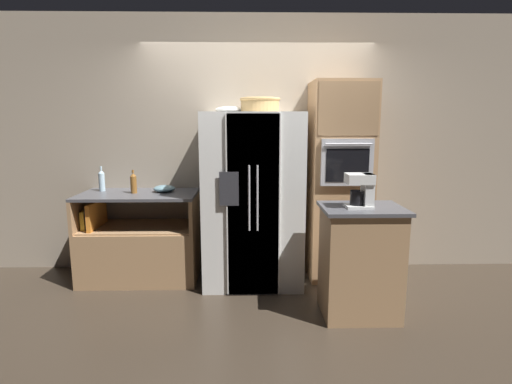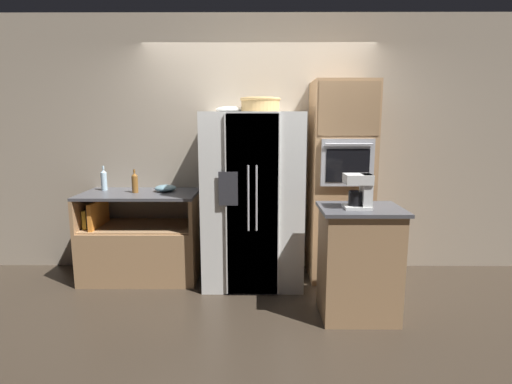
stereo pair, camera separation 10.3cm
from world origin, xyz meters
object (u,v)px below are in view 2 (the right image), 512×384
at_px(fruit_bowl, 231,109).
at_px(wicker_basket, 260,105).
at_px(bottle_short, 135,182).
at_px(coffee_maker, 360,190).
at_px(mixing_bowl, 165,188).
at_px(bottle_tall, 104,180).
at_px(wall_oven, 340,182).
at_px(refrigerator, 253,199).

bearing_deg(fruit_bowl, wicker_basket, -13.67).
height_order(bottle_short, coffee_maker, coffee_maker).
bearing_deg(mixing_bowl, bottle_tall, 174.54).
distance_m(wall_oven, wicker_basket, 1.16).
relative_size(refrigerator, mixing_bowl, 7.74).
distance_m(wicker_basket, bottle_short, 1.54).
relative_size(refrigerator, bottle_tall, 6.57).
xyz_separation_m(wicker_basket, coffee_maker, (0.82, -0.86, -0.72)).
distance_m(fruit_bowl, coffee_maker, 1.60).
xyz_separation_m(refrigerator, fruit_bowl, (-0.22, 0.11, 0.91)).
distance_m(bottle_short, mixing_bowl, 0.32).
bearing_deg(wall_oven, coffee_maker, -91.72).
height_order(fruit_bowl, mixing_bowl, fruit_bowl).
height_order(wicker_basket, coffee_maker, wicker_basket).
bearing_deg(fruit_bowl, refrigerator, -26.19).
xyz_separation_m(wicker_basket, fruit_bowl, (-0.30, 0.07, -0.05)).
xyz_separation_m(refrigerator, wicker_basket, (0.07, 0.04, 0.96)).
bearing_deg(coffee_maker, wall_oven, 88.28).
height_order(fruit_bowl, bottle_short, fruit_bowl).
relative_size(mixing_bowl, coffee_maker, 0.80).
distance_m(bottle_tall, mixing_bowl, 0.69).
relative_size(bottle_tall, coffee_maker, 0.94).
bearing_deg(refrigerator, fruit_bowl, 153.81).
height_order(refrigerator, bottle_short, refrigerator).
height_order(refrigerator, coffee_maker, refrigerator).
height_order(fruit_bowl, bottle_tall, fruit_bowl).
bearing_deg(wall_oven, wicker_basket, -174.68).
xyz_separation_m(refrigerator, mixing_bowl, (-0.94, 0.15, 0.09)).
xyz_separation_m(wall_oven, bottle_short, (-2.16, -0.04, -0.00)).
relative_size(wicker_basket, mixing_bowl, 1.78).
bearing_deg(mixing_bowl, coffee_maker, -28.08).
bearing_deg(wicker_basket, wall_oven, 5.32).
relative_size(wall_oven, wicker_basket, 5.11).
distance_m(wall_oven, mixing_bowl, 1.86).
height_order(refrigerator, bottle_tall, refrigerator).
bearing_deg(wicker_basket, mixing_bowl, 173.72).
relative_size(wall_oven, bottle_tall, 7.75).
bearing_deg(bottle_tall, mixing_bowl, -5.46).
relative_size(fruit_bowl, bottle_tall, 1.18).
height_order(mixing_bowl, coffee_maker, coffee_maker).
bearing_deg(coffee_maker, refrigerator, 137.11).
height_order(refrigerator, mixing_bowl, refrigerator).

